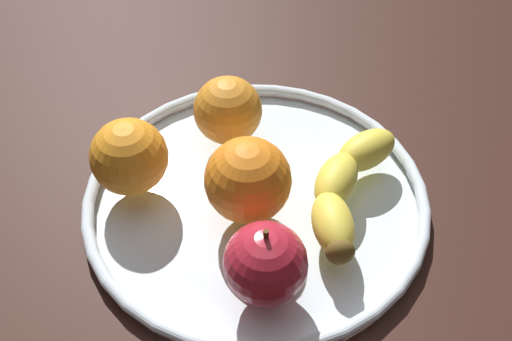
{
  "coord_description": "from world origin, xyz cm",
  "views": [
    {
      "loc": [
        37.07,
        12.68,
        46.7
      ],
      "look_at": [
        0.0,
        0.0,
        4.8
      ],
      "focal_mm": 43.08,
      "sensor_mm": 36.0,
      "label": 1
    }
  ],
  "objects_px": {
    "banana": "(346,186)",
    "orange_back_right": "(251,181)",
    "fruit_bowl": "(256,197)",
    "apple": "(265,263)",
    "orange_front_right": "(129,157)",
    "orange_back_left": "(228,110)"
  },
  "relations": [
    {
      "from": "banana",
      "to": "orange_back_right",
      "type": "xyz_separation_m",
      "value": [
        0.04,
        -0.08,
        0.02
      ]
    },
    {
      "from": "fruit_bowl",
      "to": "apple",
      "type": "distance_m",
      "value": 0.12
    },
    {
      "from": "fruit_bowl",
      "to": "orange_front_right",
      "type": "xyz_separation_m",
      "value": [
        0.03,
        -0.12,
        0.05
      ]
    },
    {
      "from": "orange_back_left",
      "to": "orange_front_right",
      "type": "bearing_deg",
      "value": -34.17
    },
    {
      "from": "orange_back_right",
      "to": "orange_front_right",
      "type": "relative_size",
      "value": 1.08
    },
    {
      "from": "orange_back_left",
      "to": "fruit_bowl",
      "type": "bearing_deg",
      "value": 38.84
    },
    {
      "from": "fruit_bowl",
      "to": "orange_front_right",
      "type": "relative_size",
      "value": 4.56
    },
    {
      "from": "fruit_bowl",
      "to": "orange_back_right",
      "type": "height_order",
      "value": "orange_back_right"
    },
    {
      "from": "orange_back_left",
      "to": "orange_front_right",
      "type": "height_order",
      "value": "orange_front_right"
    },
    {
      "from": "banana",
      "to": "orange_back_right",
      "type": "bearing_deg",
      "value": -57.8
    },
    {
      "from": "orange_back_right",
      "to": "orange_front_right",
      "type": "bearing_deg",
      "value": -87.25
    },
    {
      "from": "apple",
      "to": "orange_front_right",
      "type": "height_order",
      "value": "apple"
    },
    {
      "from": "orange_front_right",
      "to": "apple",
      "type": "bearing_deg",
      "value": 65.83
    },
    {
      "from": "apple",
      "to": "orange_front_right",
      "type": "relative_size",
      "value": 1.05
    },
    {
      "from": "fruit_bowl",
      "to": "orange_back_left",
      "type": "relative_size",
      "value": 4.79
    },
    {
      "from": "orange_back_left",
      "to": "orange_front_right",
      "type": "distance_m",
      "value": 0.11
    },
    {
      "from": "orange_back_right",
      "to": "fruit_bowl",
      "type": "bearing_deg",
      "value": -172.52
    },
    {
      "from": "apple",
      "to": "orange_back_left",
      "type": "bearing_deg",
      "value": -150.09
    },
    {
      "from": "banana",
      "to": "orange_front_right",
      "type": "height_order",
      "value": "orange_front_right"
    },
    {
      "from": "fruit_bowl",
      "to": "apple",
      "type": "relative_size",
      "value": 4.34
    },
    {
      "from": "orange_back_left",
      "to": "orange_front_right",
      "type": "xyz_separation_m",
      "value": [
        0.09,
        -0.06,
        0.0
      ]
    },
    {
      "from": "apple",
      "to": "orange_back_left",
      "type": "relative_size",
      "value": 1.1
    }
  ]
}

